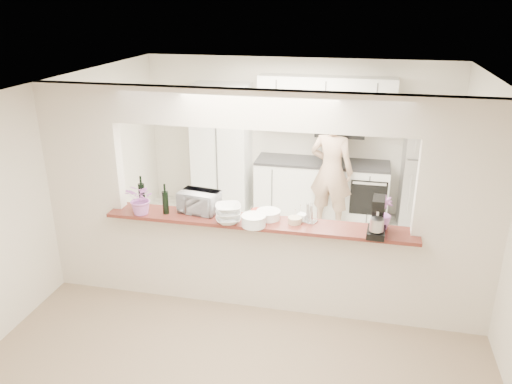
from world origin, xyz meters
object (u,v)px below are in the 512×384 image
(toaster_oven, at_px, (199,202))
(person, at_px, (331,172))
(stand_mixer, at_px, (377,218))
(refrigerator, at_px, (428,175))

(toaster_oven, distance_m, person, 2.63)
(toaster_oven, distance_m, stand_mixer, 1.96)
(refrigerator, relative_size, toaster_oven, 3.92)
(toaster_oven, bearing_deg, person, 68.22)
(stand_mixer, bearing_deg, refrigerator, 74.00)
(refrigerator, bearing_deg, stand_mixer, -106.00)
(stand_mixer, bearing_deg, toaster_oven, 174.56)
(refrigerator, bearing_deg, toaster_oven, -136.61)
(toaster_oven, bearing_deg, refrigerator, 52.04)
(refrigerator, height_order, toaster_oven, refrigerator)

